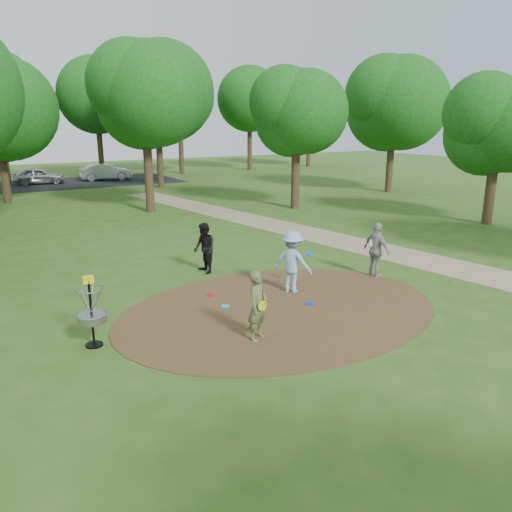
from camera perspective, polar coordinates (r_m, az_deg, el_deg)
ground at (r=12.51m, az=2.87°, el=-6.11°), size 100.00×100.00×0.00m
dirt_clearing at (r=12.50m, az=2.87°, el=-6.06°), size 8.40×8.40×0.02m
footpath at (r=18.07m, az=16.53°, el=0.02°), size 7.55×39.89×0.01m
parking_lot at (r=40.79m, az=-19.13°, el=7.98°), size 14.00×8.00×0.01m
player_observer_with_disc at (r=10.58m, az=0.19°, el=-5.70°), size 0.67×0.61×1.53m
player_throwing_with_disc at (r=13.52m, az=4.19°, el=-0.67°), size 1.21×1.27×1.71m
player_walking_with_disc at (r=15.30m, az=-5.91°, el=0.88°), size 0.62×0.78×1.56m
player_waiting_with_disc at (r=15.26m, az=13.60°, el=0.66°), size 0.48×0.98×1.65m
disc_ground_cyan at (r=12.65m, az=-3.53°, el=-5.72°), size 0.22×0.22×0.02m
disc_ground_blue at (r=12.84m, az=6.09°, el=-5.46°), size 0.22×0.22×0.02m
disc_ground_red at (r=13.45m, az=-5.12°, el=-4.46°), size 0.22×0.22×0.02m
car_left at (r=40.65m, az=-23.59°, el=8.40°), size 3.77×1.95×1.23m
car_right at (r=41.65m, az=-16.79°, el=9.19°), size 4.06×1.93×1.29m
disc_golf_basket at (r=10.78m, az=-18.36°, el=-5.49°), size 0.63×0.63×1.54m
tree_ring at (r=20.57m, az=-10.45°, el=16.99°), size 37.55×46.20×9.63m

